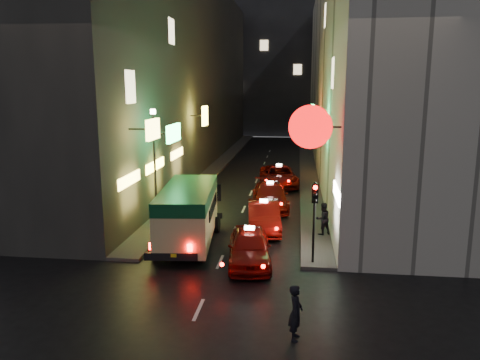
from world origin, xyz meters
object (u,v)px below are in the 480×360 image
at_px(pedestrian_crossing, 296,309).
at_px(lamp_post, 155,160).
at_px(traffic_light, 315,205).
at_px(minibus, 188,209).
at_px(taxi_near, 249,244).

distance_m(pedestrian_crossing, lamp_post, 13.18).
bearing_deg(lamp_post, pedestrian_crossing, -54.43).
bearing_deg(pedestrian_crossing, traffic_light, -1.36).
distance_m(minibus, pedestrian_crossing, 9.65).
bearing_deg(traffic_light, pedestrian_crossing, -96.70).
height_order(taxi_near, lamp_post, lamp_post).
xyz_separation_m(minibus, pedestrian_crossing, (5.17, -8.11, -0.80)).
bearing_deg(pedestrian_crossing, minibus, 37.89).
bearing_deg(taxi_near, pedestrian_crossing, -71.31).
bearing_deg(taxi_near, lamp_post, 140.39).
relative_size(taxi_near, pedestrian_crossing, 2.95).
bearing_deg(minibus, lamp_post, 134.32).
bearing_deg(lamp_post, minibus, -45.68).
relative_size(pedestrian_crossing, lamp_post, 0.32).
bearing_deg(lamp_post, traffic_light, -28.91).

